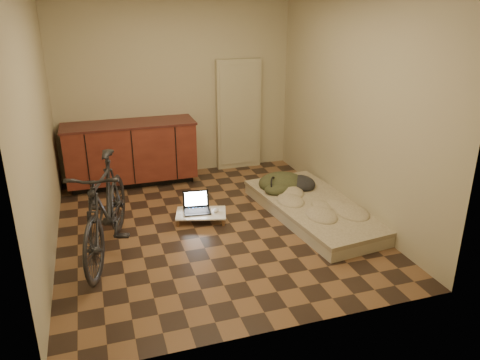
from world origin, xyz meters
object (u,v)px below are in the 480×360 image
object	(u,v)px
bicycle	(105,204)
futon	(316,209)
laptop	(197,207)
lap_desk	(201,213)

from	to	relation	value
bicycle	futon	distance (m)	2.55
futon	laptop	xyz separation A→B (m)	(-1.43, 0.40, 0.06)
bicycle	lap_desk	world-z (taller)	bicycle
futon	laptop	world-z (taller)	laptop
bicycle	futon	bearing A→B (deg)	19.65
bicycle	futon	size ratio (longest dim) A/B	0.82
bicycle	lap_desk	bearing A→B (deg)	39.77
futon	laptop	distance (m)	1.48
bicycle	lap_desk	size ratio (longest dim) A/B	2.63
laptop	bicycle	bearing A→B (deg)	-144.59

